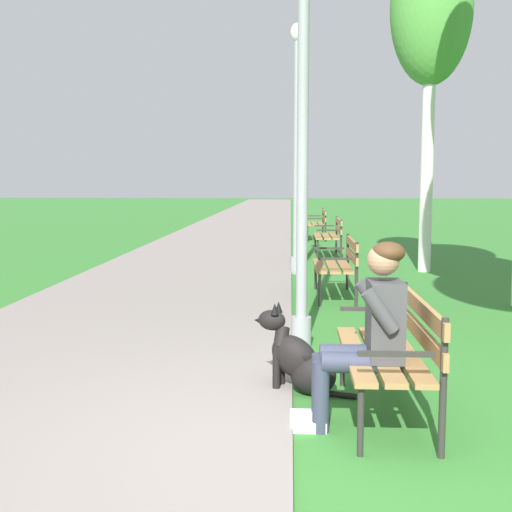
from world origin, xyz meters
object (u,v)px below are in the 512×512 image
(park_bench_mid, at_px, (339,261))
(park_bench_far, at_px, (330,233))
(dog_black, at_px, (300,361))
(park_bench_furthest, at_px, (318,221))
(person_seated_on_near_bench, at_px, (368,328))
(lamp_post_near, at_px, (303,112))
(park_bench_near, at_px, (394,345))
(lamp_post_mid, at_px, (297,146))
(birch_tree_fourth, at_px, (431,14))

(park_bench_mid, height_order, park_bench_far, same)
(dog_black, bearing_deg, park_bench_furthest, 87.13)
(park_bench_mid, distance_m, person_seated_on_near_bench, 5.02)
(lamp_post_near, bearing_deg, park_bench_mid, 78.61)
(park_bench_furthest, xyz_separation_m, person_seated_on_near_bench, (-0.25, -14.37, 0.17))
(park_bench_near, relative_size, park_bench_mid, 1.00)
(park_bench_furthest, xyz_separation_m, dog_black, (-0.69, -13.68, -0.25))
(park_bench_near, xyz_separation_m, lamp_post_mid, (-0.62, 7.20, 1.73))
(park_bench_far, relative_size, park_bench_furthest, 1.00)
(dog_black, bearing_deg, lamp_post_near, 88.81)
(birch_tree_fourth, bearing_deg, lamp_post_mid, -170.23)
(birch_tree_fourth, bearing_deg, park_bench_near, -102.76)
(lamp_post_mid, bearing_deg, dog_black, -90.16)
(lamp_post_near, relative_size, lamp_post_mid, 1.03)
(park_bench_mid, xyz_separation_m, birch_tree_fourth, (1.76, 2.80, 4.04))
(person_seated_on_near_bench, bearing_deg, park_bench_furthest, 88.99)
(park_bench_far, bearing_deg, lamp_post_mid, -105.96)
(park_bench_mid, height_order, birch_tree_fourth, birch_tree_fourth)
(park_bench_furthest, height_order, lamp_post_near, lamp_post_near)
(park_bench_far, relative_size, person_seated_on_near_bench, 1.20)
(park_bench_furthest, distance_m, birch_tree_fourth, 7.88)
(park_bench_near, relative_size, park_bench_furthest, 1.00)
(park_bench_mid, relative_size, birch_tree_fourth, 0.25)
(lamp_post_mid, bearing_deg, park_bench_furthest, 84.53)
(birch_tree_fourth, bearing_deg, dog_black, -108.35)
(lamp_post_near, distance_m, lamp_post_mid, 5.25)
(park_bench_furthest, relative_size, birch_tree_fourth, 0.25)
(park_bench_far, height_order, birch_tree_fourth, birch_tree_fourth)
(park_bench_mid, bearing_deg, lamp_post_near, -101.39)
(park_bench_near, relative_size, lamp_post_mid, 0.35)
(park_bench_near, height_order, person_seated_on_near_bench, person_seated_on_near_bench)
(park_bench_far, xyz_separation_m, lamp_post_near, (-0.76, -7.93, 1.79))
(lamp_post_mid, bearing_deg, park_bench_far, 74.04)
(park_bench_far, bearing_deg, lamp_post_near, -95.44)
(person_seated_on_near_bench, height_order, lamp_post_mid, lamp_post_mid)
(park_bench_mid, bearing_deg, dog_black, -97.97)
(birch_tree_fourth, bearing_deg, park_bench_furthest, 104.33)
(dog_black, bearing_deg, park_bench_near, -36.76)
(person_seated_on_near_bench, distance_m, dog_black, 0.92)
(park_bench_near, bearing_deg, dog_black, 143.24)
(park_bench_mid, height_order, park_bench_furthest, same)
(dog_black, xyz_separation_m, lamp_post_mid, (0.02, 6.72, 1.98))
(birch_tree_fourth, bearing_deg, park_bench_far, 124.65)
(person_seated_on_near_bench, xyz_separation_m, lamp_post_mid, (-0.41, 7.41, 1.56))
(park_bench_mid, height_order, lamp_post_near, lamp_post_near)
(person_seated_on_near_bench, bearing_deg, birch_tree_fourth, 76.14)
(park_bench_near, relative_size, person_seated_on_near_bench, 1.20)
(park_bench_near, height_order, lamp_post_near, lamp_post_near)
(person_seated_on_near_bench, height_order, lamp_post_near, lamp_post_near)
(park_bench_furthest, relative_size, person_seated_on_near_bench, 1.20)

